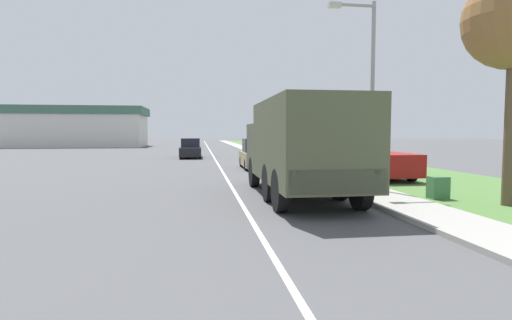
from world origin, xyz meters
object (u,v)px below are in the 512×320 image
object	(u,v)px
car_second_ahead	(191,149)
pickup_truck	(372,159)
lamp_post	(366,77)
military_truck	(300,145)
car_nearest_ahead	(257,155)

from	to	relation	value
car_second_ahead	pickup_truck	world-z (taller)	pickup_truck
car_second_ahead	lamp_post	xyz separation A→B (m)	(6.46, -20.49, 3.28)
car_second_ahead	pickup_truck	size ratio (longest dim) A/B	0.88
military_truck	car_nearest_ahead	size ratio (longest dim) A/B	1.89
car_nearest_ahead	military_truck	bearing A→B (deg)	-90.71
military_truck	car_second_ahead	xyz separation A→B (m)	(-3.92, 21.33, -0.98)
military_truck	lamp_post	distance (m)	3.53
car_nearest_ahead	pickup_truck	world-z (taller)	pickup_truck
car_nearest_ahead	lamp_post	bearing A→B (deg)	-76.17
car_nearest_ahead	pickup_truck	xyz separation A→B (m)	(4.79, -5.10, 0.09)
car_nearest_ahead	pickup_truck	distance (m)	7.00
pickup_truck	car_second_ahead	bearing A→B (deg)	119.23
military_truck	pickup_truck	world-z (taller)	military_truck
car_second_ahead	pickup_truck	xyz separation A→B (m)	(8.84, -15.80, 0.13)
car_nearest_ahead	pickup_truck	size ratio (longest dim) A/B	0.72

